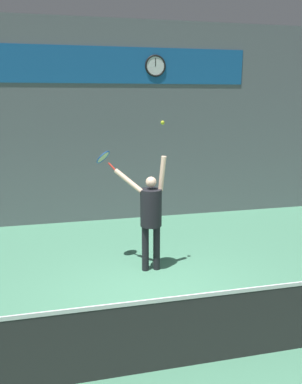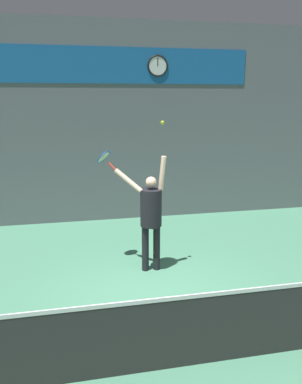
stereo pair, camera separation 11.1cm
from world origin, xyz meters
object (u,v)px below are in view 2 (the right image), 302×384
object	(u,v)px
tennis_player	(151,212)
tennis_ball	(163,123)
tennis_racket	(104,158)
scoreboard_clock	(158,66)

from	to	relation	value
tennis_player	tennis_ball	size ratio (longest dim) A/B	31.75
tennis_player	tennis_ball	world-z (taller)	tennis_ball
tennis_player	tennis_ball	bearing A→B (deg)	-21.20
tennis_player	tennis_racket	bearing A→B (deg)	148.45
scoreboard_clock	tennis_ball	bearing A→B (deg)	-101.06
tennis_player	tennis_racket	size ratio (longest dim) A/B	5.30
scoreboard_clock	tennis_racket	xyz separation A→B (m)	(-1.60, -2.67, -1.84)
scoreboard_clock	tennis_ball	xyz separation A→B (m)	(-0.63, -3.22, -1.18)
tennis_player	scoreboard_clock	bearing A→B (deg)	75.34
scoreboard_clock	tennis_player	world-z (taller)	scoreboard_clock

